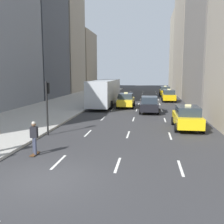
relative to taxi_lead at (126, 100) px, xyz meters
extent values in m
plane|color=#333335|center=(-1.20, -22.03, -0.88)|extent=(160.00, 160.00, 0.00)
cube|color=#ADAAA3|center=(-8.20, 4.97, -0.81)|extent=(8.00, 66.00, 0.15)
cube|color=white|center=(-1.40, -20.03, -0.87)|extent=(0.12, 2.00, 0.01)
cube|color=white|center=(-1.40, -14.03, -0.87)|extent=(0.12, 2.00, 0.01)
cube|color=white|center=(-1.40, -8.03, -0.87)|extent=(0.12, 2.00, 0.01)
cube|color=white|center=(-1.40, -2.03, -0.87)|extent=(0.12, 2.00, 0.01)
cube|color=white|center=(-1.40, 3.97, -0.87)|extent=(0.12, 2.00, 0.01)
cube|color=white|center=(-1.40, 9.97, -0.87)|extent=(0.12, 2.00, 0.01)
cube|color=white|center=(-1.40, 15.97, -0.87)|extent=(0.12, 2.00, 0.01)
cube|color=white|center=(-1.40, 21.97, -0.87)|extent=(0.12, 2.00, 0.01)
cube|color=white|center=(-1.40, 27.97, -0.87)|extent=(0.12, 2.00, 0.01)
cube|color=white|center=(1.40, -20.03, -0.87)|extent=(0.12, 2.00, 0.01)
cube|color=white|center=(1.40, -14.03, -0.87)|extent=(0.12, 2.00, 0.01)
cube|color=white|center=(1.40, -8.03, -0.87)|extent=(0.12, 2.00, 0.01)
cube|color=white|center=(1.40, -2.03, -0.87)|extent=(0.12, 2.00, 0.01)
cube|color=white|center=(1.40, 3.97, -0.87)|extent=(0.12, 2.00, 0.01)
cube|color=white|center=(1.40, 9.97, -0.87)|extent=(0.12, 2.00, 0.01)
cube|color=white|center=(1.40, 15.97, -0.87)|extent=(0.12, 2.00, 0.01)
cube|color=white|center=(1.40, 21.97, -0.87)|extent=(0.12, 2.00, 0.01)
cube|color=white|center=(1.40, 27.97, -0.87)|extent=(0.12, 2.00, 0.01)
cube|color=white|center=(4.20, -20.03, -0.87)|extent=(0.12, 2.00, 0.01)
cube|color=white|center=(4.20, -14.03, -0.87)|extent=(0.12, 2.00, 0.01)
cube|color=white|center=(4.20, -8.03, -0.87)|extent=(0.12, 2.00, 0.01)
cube|color=white|center=(4.20, -2.03, -0.87)|extent=(0.12, 2.00, 0.01)
cube|color=white|center=(4.20, 3.97, -0.87)|extent=(0.12, 2.00, 0.01)
cube|color=white|center=(4.20, 9.97, -0.87)|extent=(0.12, 2.00, 0.01)
cube|color=white|center=(4.20, 15.97, -0.87)|extent=(0.12, 2.00, 0.01)
cube|color=white|center=(4.20, 21.97, -0.87)|extent=(0.12, 2.00, 0.01)
cube|color=white|center=(4.20, 27.97, -0.87)|extent=(0.12, 2.00, 0.01)
cube|color=#4C515B|center=(-15.20, 10.99, 12.49)|extent=(6.00, 12.35, 26.73)
cube|color=gray|center=(-15.20, 23.82, 15.25)|extent=(6.00, 11.60, 32.26)
cube|color=gray|center=(-15.20, 36.99, 6.48)|extent=(6.00, 12.92, 14.72)
cube|color=#A89E89|center=(10.80, 34.43, 8.17)|extent=(6.00, 11.03, 18.10)
cube|color=yellow|center=(0.00, 0.07, -0.17)|extent=(1.80, 4.40, 0.76)
cube|color=#28333D|center=(0.00, -0.19, 0.53)|extent=(1.58, 2.29, 0.64)
cube|color=#F2E599|center=(0.00, -0.19, 0.92)|extent=(0.44, 0.20, 0.14)
cylinder|color=black|center=(-0.90, 1.43, -0.55)|extent=(0.22, 0.66, 0.66)
cylinder|color=black|center=(0.90, 1.43, -0.55)|extent=(0.22, 0.66, 0.66)
cylinder|color=black|center=(-0.90, -1.29, -0.55)|extent=(0.22, 0.66, 0.66)
cylinder|color=black|center=(0.90, -1.29, -0.55)|extent=(0.22, 0.66, 0.66)
cube|color=yellow|center=(5.60, 7.67, -0.17)|extent=(1.80, 4.40, 0.76)
cube|color=#28333D|center=(5.60, 7.40, 0.53)|extent=(1.58, 2.29, 0.64)
cube|color=#F2E599|center=(5.60, 7.40, 0.92)|extent=(0.44, 0.20, 0.14)
cylinder|color=black|center=(4.70, 9.03, -0.55)|extent=(0.22, 0.66, 0.66)
cylinder|color=black|center=(6.50, 9.03, -0.55)|extent=(0.22, 0.66, 0.66)
cylinder|color=black|center=(4.70, 6.30, -0.55)|extent=(0.22, 0.66, 0.66)
cylinder|color=black|center=(6.50, 6.30, -0.55)|extent=(0.22, 0.66, 0.66)
cube|color=yellow|center=(5.60, -11.50, -0.17)|extent=(1.80, 4.40, 0.76)
cube|color=#28333D|center=(5.60, -11.76, 0.53)|extent=(1.58, 2.29, 0.64)
cube|color=#F2E599|center=(5.60, -11.76, 0.92)|extent=(0.44, 0.20, 0.14)
cylinder|color=black|center=(4.70, -10.13, -0.55)|extent=(0.22, 0.66, 0.66)
cylinder|color=black|center=(6.50, -10.13, -0.55)|extent=(0.22, 0.66, 0.66)
cylinder|color=black|center=(4.70, -12.86, -0.55)|extent=(0.22, 0.66, 0.66)
cylinder|color=black|center=(6.50, -12.86, -0.55)|extent=(0.22, 0.66, 0.66)
cube|color=yellow|center=(5.60, 16.98, -0.17)|extent=(1.80, 4.40, 0.76)
cube|color=#28333D|center=(5.60, 16.71, 0.53)|extent=(1.58, 2.29, 0.64)
cube|color=#F2E599|center=(5.60, 16.71, 0.92)|extent=(0.44, 0.20, 0.14)
cylinder|color=black|center=(4.70, 18.34, -0.55)|extent=(0.22, 0.66, 0.66)
cylinder|color=black|center=(6.50, 18.34, -0.55)|extent=(0.22, 0.66, 0.66)
cylinder|color=black|center=(4.70, 15.61, -0.55)|extent=(0.22, 0.66, 0.66)
cylinder|color=black|center=(6.50, 15.61, -0.55)|extent=(0.22, 0.66, 0.66)
cube|color=black|center=(2.80, -3.70, -0.17)|extent=(1.80, 4.44, 0.75)
cube|color=#28333D|center=(2.80, -3.97, 0.52)|extent=(1.58, 2.31, 0.64)
cylinder|color=black|center=(1.90, -2.32, -0.55)|extent=(0.22, 0.66, 0.66)
cylinder|color=black|center=(3.70, -2.32, -0.55)|extent=(0.22, 0.66, 0.66)
cylinder|color=black|center=(1.90, -5.07, -0.55)|extent=(0.22, 0.66, 0.66)
cylinder|color=black|center=(3.70, -5.07, -0.55)|extent=(0.22, 0.66, 0.66)
cube|color=#B7BCC1|center=(-2.80, 1.29, 0.92)|extent=(2.50, 11.60, 2.90)
cube|color=#28333D|center=(-2.80, 7.04, 1.27)|extent=(2.30, 0.12, 1.40)
cube|color=#28333D|center=(-4.01, 1.29, 1.27)|extent=(0.08, 9.86, 1.10)
cube|color=yellow|center=(-2.80, 7.04, 2.17)|extent=(1.50, 0.10, 0.36)
cylinder|color=black|center=(-4.05, 4.89, -0.38)|extent=(0.30, 1.00, 1.00)
cylinder|color=black|center=(-1.55, 4.89, -0.38)|extent=(0.30, 1.00, 1.00)
cylinder|color=black|center=(-4.05, -1.90, -0.38)|extent=(0.30, 1.00, 1.00)
cylinder|color=black|center=(-1.55, -1.90, -0.38)|extent=(0.30, 1.00, 1.00)
cube|color=brown|center=(-2.98, -19.14, -0.83)|extent=(0.24, 0.80, 0.03)
cylinder|color=black|center=(-2.98, -18.86, -0.86)|extent=(0.18, 0.05, 0.05)
cylinder|color=black|center=(-2.98, -19.42, -0.86)|extent=(0.18, 0.05, 0.05)
cylinder|color=#383D51|center=(-3.07, -19.02, -0.40)|extent=(0.14, 0.14, 0.84)
cylinder|color=#383D51|center=(-2.89, -19.26, -0.40)|extent=(0.14, 0.14, 0.84)
cube|color=black|center=(-2.98, -19.14, 0.30)|extent=(0.36, 0.22, 0.56)
sphere|color=brown|center=(-2.98, -19.14, 0.70)|extent=(0.22, 0.22, 0.22)
sphere|color=#B2AD9E|center=(-2.98, -19.14, 0.76)|extent=(0.20, 0.20, 0.20)
cylinder|color=black|center=(-3.95, -14.93, 0.92)|extent=(0.12, 0.12, 3.60)
cube|color=black|center=(-3.95, -14.75, 2.27)|extent=(0.24, 0.20, 0.72)
sphere|color=red|center=(-3.95, -14.64, 2.50)|extent=(0.14, 0.14, 0.14)
sphere|color=#4C3F14|center=(-3.95, -14.64, 2.27)|extent=(0.14, 0.14, 0.14)
sphere|color=#198C2D|center=(-3.95, -14.64, 2.04)|extent=(0.14, 0.14, 0.14)
camera|label=1|loc=(2.75, -31.39, 3.27)|focal=42.00mm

